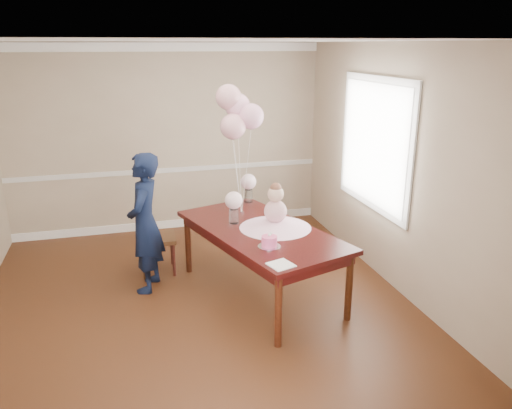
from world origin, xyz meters
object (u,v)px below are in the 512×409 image
Objects in this scene: birthday_cake at (269,241)px; woman at (145,223)px; dining_chair_seat at (157,238)px; dining_table_top at (261,231)px.

woman is (-1.14, 0.97, -0.04)m from birthday_cake.
dining_chair_seat is at bearing 125.74° from birthday_cake.
dining_table_top is 1.28m from woman.
birthday_cake is 0.36× the size of dining_chair_seat.
birthday_cake is 1.75m from dining_chair_seat.
dining_table_top is 1.30× the size of woman.
woman is (-0.15, -0.41, 0.35)m from dining_chair_seat.
birthday_cake is at bearing 68.09° from woman.
woman is at bearing 139.69° from birthday_cake.
dining_table_top is at bearing 83.58° from birthday_cake.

